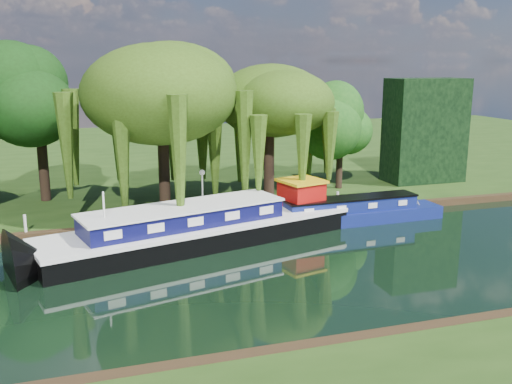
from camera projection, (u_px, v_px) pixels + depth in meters
name	position (u px, v px, depth m)	size (l,w,h in m)	color
ground	(240.00, 272.00, 26.90)	(120.00, 120.00, 0.00)	black
far_bank	(150.00, 156.00, 58.48)	(120.00, 52.00, 0.45)	#1B340E
dutch_barge	(203.00, 227.00, 31.01)	(17.93, 8.24, 3.69)	black
narrowboat	(351.00, 213.00, 34.98)	(12.10, 2.39, 1.76)	navy
white_cruiser	(419.00, 216.00, 36.61)	(1.83, 2.12, 1.11)	silver
willow_left	(161.00, 95.00, 34.66)	(8.33, 8.33, 9.98)	black
willow_right	(269.00, 112.00, 37.27)	(6.76, 6.76, 8.23)	black
tree_far_mid	(38.00, 102.00, 37.48)	(5.89, 5.89, 9.64)	black
tree_far_right	(341.00, 126.00, 41.69)	(4.14, 4.14, 6.78)	black
conifer_hedge	(425.00, 130.00, 44.44)	(6.00, 3.00, 8.00)	black
lamppost	(202.00, 179.00, 36.27)	(0.36, 0.36, 2.56)	silver
mooring_posts	(194.00, 210.00, 34.36)	(19.16, 0.16, 1.00)	silver
reeds_near	(467.00, 308.00, 21.73)	(33.70, 1.50, 1.10)	#1F4813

